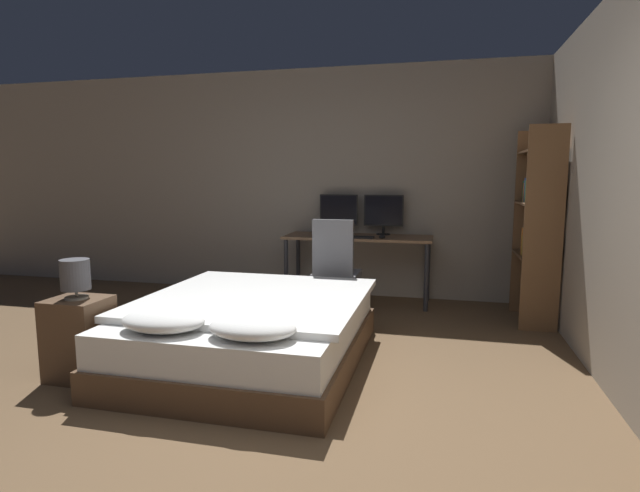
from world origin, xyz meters
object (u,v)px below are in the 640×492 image
(monitor_right, at_px, (384,212))
(computer_mouse, at_px, (382,237))
(bed, at_px, (251,330))
(monitor_left, at_px, (339,211))
(office_chair, at_px, (336,280))
(bedside_lamp, at_px, (75,276))
(desk, at_px, (358,244))
(bookshelf, at_px, (538,217))
(keyboard, at_px, (355,237))
(nightstand, at_px, (80,339))

(monitor_right, bearing_deg, computer_mouse, -85.37)
(bed, height_order, monitor_left, monitor_left)
(office_chair, bearing_deg, bedside_lamp, -127.75)
(monitor_left, height_order, office_chair, monitor_left)
(desk, height_order, computer_mouse, computer_mouse)
(bedside_lamp, height_order, bookshelf, bookshelf)
(computer_mouse, bearing_deg, bookshelf, -9.12)
(monitor_left, bearing_deg, monitor_right, 0.00)
(bed, bearing_deg, desk, 77.15)
(bookshelf, bearing_deg, bedside_lamp, -146.47)
(bed, distance_m, monitor_left, 2.41)
(computer_mouse, bearing_deg, keyboard, 180.00)
(bed, bearing_deg, keyboard, 75.92)
(keyboard, xyz_separation_m, computer_mouse, (0.29, -0.00, 0.01))
(keyboard, distance_m, bookshelf, 1.85)
(monitor_right, xyz_separation_m, bookshelf, (1.55, -0.63, 0.02))
(office_chair, bearing_deg, monitor_left, 100.08)
(bed, height_order, keyboard, keyboard)
(desk, bearing_deg, bookshelf, -13.42)
(monitor_right, distance_m, keyboard, 0.53)
(bedside_lamp, xyz_separation_m, bookshelf, (3.36, 2.23, 0.30))
(desk, xyz_separation_m, keyboard, (0.00, -0.19, 0.10))
(desk, bearing_deg, bedside_lamp, -120.10)
(keyboard, bearing_deg, nightstand, -121.97)
(desk, relative_size, computer_mouse, 23.71)
(bed, relative_size, nightstand, 3.42)
(keyboard, relative_size, office_chair, 0.40)
(bedside_lamp, distance_m, computer_mouse, 3.08)
(desk, xyz_separation_m, bookshelf, (1.82, -0.43, 0.37))
(bed, relative_size, desk, 1.20)
(monitor_right, bearing_deg, keyboard, -124.65)
(office_chair, bearing_deg, bookshelf, 10.43)
(desk, bearing_deg, nightstand, -120.10)
(bed, relative_size, bedside_lamp, 7.14)
(bedside_lamp, bearing_deg, bookshelf, 33.53)
(bedside_lamp, xyz_separation_m, office_chair, (1.45, 1.88, -0.34))
(bed, bearing_deg, computer_mouse, 67.90)
(desk, xyz_separation_m, monitor_right, (0.26, 0.19, 0.35))
(monitor_right, bearing_deg, bookshelf, -21.94)
(monitor_left, xyz_separation_m, monitor_right, (0.53, 0.00, 0.00))
(computer_mouse, distance_m, office_chair, 0.80)
(desk, xyz_separation_m, computer_mouse, (0.29, -0.19, 0.11))
(bed, distance_m, desk, 2.18)
(nightstand, relative_size, monitor_right, 1.26)
(bedside_lamp, xyz_separation_m, monitor_left, (1.28, 2.85, 0.28))
(keyboard, bearing_deg, bed, -104.08)
(bedside_lamp, bearing_deg, office_chair, 52.25)
(monitor_left, relative_size, computer_mouse, 6.57)
(bookshelf, bearing_deg, keyboard, 172.34)
(keyboard, bearing_deg, monitor_right, 55.35)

